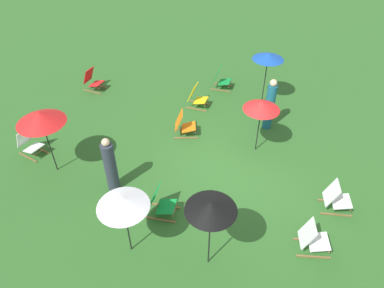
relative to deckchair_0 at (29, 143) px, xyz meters
The scene contains 16 objects.
ground_plane 5.93m from the deckchair_0, 78.60° to the right, with size 40.00×40.00×0.00m, color #2D6026.
deckchair_0 is the anchor object (origin of this frame).
deckchair_3 4.57m from the deckchair_0, 103.14° to the right, with size 0.53×0.79×0.83m.
deckchair_4 3.84m from the deckchair_0, ahead, with size 0.56×0.81×0.83m.
deckchair_5 8.08m from the deckchair_0, 97.50° to the right, with size 0.63×0.84×0.83m.
deckchair_6 4.58m from the deckchair_0, 61.88° to the right, with size 0.69×0.87×0.83m.
deckchair_7 8.53m from the deckchair_0, 87.83° to the right, with size 0.60×0.83×0.83m.
deckchair_8 6.95m from the deckchair_0, 40.40° to the right, with size 0.48×0.76×0.83m.
deckchair_9 5.52m from the deckchair_0, 46.20° to the right, with size 0.52×0.78×0.83m.
umbrella_0 1.84m from the deckchair_0, 110.25° to the right, with size 1.24×1.24×1.95m.
umbrella_1 4.87m from the deckchair_0, 117.83° to the right, with size 1.07×1.07×1.71m.
umbrella_2 6.41m from the deckchair_0, 108.85° to the right, with size 1.01×1.01×1.95m.
umbrella_3 6.76m from the deckchair_0, 71.98° to the right, with size 1.02×1.02×1.70m.
umbrella_4 7.90m from the deckchair_0, 52.27° to the right, with size 1.04×1.04×1.87m.
person_0 3.04m from the deckchair_0, 101.03° to the right, with size 0.43×0.43×1.65m.
person_1 7.30m from the deckchair_0, 63.18° to the right, with size 0.41×0.41×1.73m.
Camera 1 is at (-7.40, -0.99, 6.88)m, focal length 32.93 mm.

